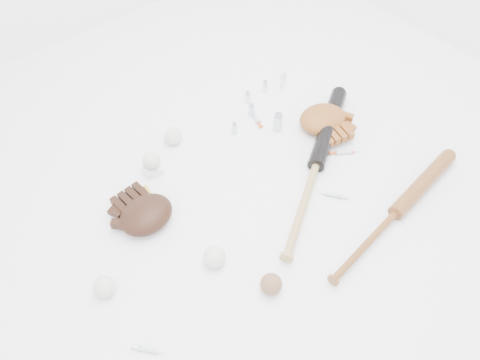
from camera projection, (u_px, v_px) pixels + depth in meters
bat_dark at (316, 164)px, 1.98m from camera, size 0.91×0.59×0.07m
bat_wood at (396, 212)px, 1.83m from camera, size 0.88×0.15×0.06m
glove_dark at (146, 214)px, 1.81m from camera, size 0.27×0.27×0.09m
glove_tan at (323, 119)px, 2.14m from camera, size 0.32×0.32×0.10m
trading_card at (144, 194)px, 1.93m from camera, size 0.06×0.08×0.00m
pedestal at (153, 169)px, 1.99m from camera, size 0.09×0.09×0.04m
baseball_on_pedestal at (151, 160)px, 1.94m from camera, size 0.08×0.08×0.08m
baseball_left at (104, 287)px, 1.62m from camera, size 0.08×0.08×0.08m
baseball_upper at (173, 136)px, 2.08m from camera, size 0.08×0.08×0.08m
baseball_mid at (214, 257)px, 1.69m from camera, size 0.08×0.08×0.08m
baseball_aged at (271, 284)px, 1.63m from camera, size 0.08×0.08×0.08m
syringe_0 at (149, 350)px, 1.51m from camera, size 0.10×0.12×0.02m
syringe_1 at (333, 195)px, 1.91m from camera, size 0.11×0.13×0.02m
syringe_2 at (256, 118)px, 2.20m from camera, size 0.08×0.16×0.02m
syringe_3 at (344, 152)px, 2.06m from camera, size 0.14×0.11×0.02m
syringe_4 at (283, 82)px, 2.37m from camera, size 0.14×0.13×0.02m
vial_0 at (235, 128)px, 2.13m from camera, size 0.02×0.02×0.06m
vial_1 at (248, 97)px, 2.26m from camera, size 0.02×0.02×0.06m
vial_2 at (251, 110)px, 2.20m from camera, size 0.03×0.03×0.07m
vial_3 at (278, 122)px, 2.13m from camera, size 0.04×0.04×0.10m
vial_4 at (155, 221)px, 1.81m from camera, size 0.02×0.02×0.06m
vial_5 at (265, 86)px, 2.31m from camera, size 0.02×0.02×0.06m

